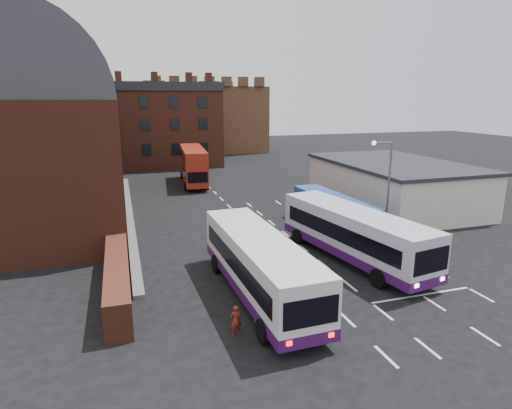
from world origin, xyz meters
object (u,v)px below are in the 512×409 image
object	(u,v)px
bus_blue	(333,210)
bus_white_outbound	(259,262)
bus_white_inbound	(353,231)
bus_red_double	(193,165)
street_lamp	(385,181)
pedestrian_beige	(258,306)
pedestrian_red	(236,320)

from	to	relation	value
bus_blue	bus_white_outbound	bearing A→B (deg)	42.88
bus_white_inbound	bus_blue	size ratio (longest dim) A/B	1.26
bus_blue	bus_red_double	bearing A→B (deg)	-73.64
bus_blue	street_lamp	xyz separation A→B (m)	(2.37, -3.12, 2.76)
bus_white_inbound	bus_red_double	world-z (taller)	bus_red_double
bus_white_outbound	bus_red_double	distance (m)	30.80
bus_red_double	street_lamp	distance (m)	26.46
bus_blue	bus_white_inbound	bearing A→B (deg)	70.34
bus_red_double	pedestrian_beige	bearing A→B (deg)	90.29
bus_white_inbound	pedestrian_red	world-z (taller)	bus_white_inbound
bus_blue	pedestrian_red	world-z (taller)	bus_blue
bus_blue	pedestrian_beige	distance (m)	15.49
bus_white_inbound	street_lamp	xyz separation A→B (m)	(4.32, 3.22, 2.38)
street_lamp	bus_white_inbound	bearing A→B (deg)	-143.28
bus_white_outbound	bus_white_inbound	world-z (taller)	bus_white_inbound
pedestrian_red	bus_white_outbound	bearing A→B (deg)	-129.32
bus_red_double	pedestrian_red	world-z (taller)	bus_red_double
bus_blue	pedestrian_red	distance (m)	16.97
bus_white_inbound	bus_red_double	distance (m)	28.27
bus_red_double	pedestrian_red	distance (m)	34.28
bus_white_outbound	bus_white_inbound	bearing A→B (deg)	20.73
bus_red_double	street_lamp	bearing A→B (deg)	116.56
pedestrian_beige	bus_red_double	bearing A→B (deg)	-122.37
street_lamp	pedestrian_red	size ratio (longest dim) A/B	5.15
bus_white_outbound	street_lamp	size ratio (longest dim) A/B	1.67
pedestrian_beige	bus_blue	bearing A→B (deg)	-158.22
pedestrian_red	bus_blue	bearing A→B (deg)	-138.07
bus_blue	bus_red_double	distance (m)	22.64
bus_white_inbound	pedestrian_red	bearing A→B (deg)	24.20
bus_white_inbound	bus_blue	world-z (taller)	bus_white_inbound
pedestrian_red	street_lamp	bearing A→B (deg)	-151.43
bus_red_double	pedestrian_red	bearing A→B (deg)	88.28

